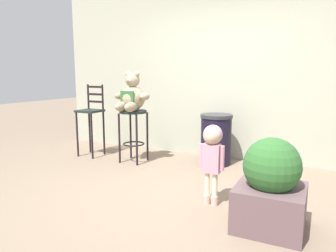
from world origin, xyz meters
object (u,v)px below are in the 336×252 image
object	(u,v)px
teddy_bear	(132,97)
planter_with_shrub	(271,187)
trash_bin	(216,139)
bar_stool_with_teddy	(133,125)
child_walking	(212,147)
bar_chair_empty	(91,116)

from	to	relation	value
teddy_bear	planter_with_shrub	size ratio (longest dim) A/B	0.72
trash_bin	planter_with_shrub	bearing A→B (deg)	-58.58
bar_stool_with_teddy	child_walking	bearing A→B (deg)	-32.60
bar_stool_with_teddy	teddy_bear	distance (m)	0.45
trash_bin	bar_chair_empty	size ratio (longest dim) A/B	0.64
child_walking	trash_bin	size ratio (longest dim) A/B	1.11
teddy_bear	bar_chair_empty	size ratio (longest dim) A/B	0.50
bar_stool_with_teddy	teddy_bear	size ratio (longest dim) A/B	1.37
bar_stool_with_teddy	trash_bin	world-z (taller)	bar_stool_with_teddy
trash_bin	planter_with_shrub	size ratio (longest dim) A/B	0.93
bar_stool_with_teddy	child_walking	size ratio (longest dim) A/B	0.95
teddy_bear	child_walking	world-z (taller)	teddy_bear
bar_stool_with_teddy	bar_chair_empty	bearing A→B (deg)	178.25
bar_stool_with_teddy	trash_bin	xyz separation A→B (m)	(1.21, 0.45, -0.20)
child_walking	bar_chair_empty	size ratio (longest dim) A/B	0.71
planter_with_shrub	child_walking	bearing A→B (deg)	158.01
teddy_bear	trash_bin	distance (m)	1.45
teddy_bear	bar_stool_with_teddy	bearing A→B (deg)	90.00
child_walking	planter_with_shrub	size ratio (longest dim) A/B	1.04
child_walking	trash_bin	world-z (taller)	child_walking
teddy_bear	planter_with_shrub	xyz separation A→B (m)	(2.28, -1.28, -0.66)
teddy_bear	child_walking	distance (m)	1.98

